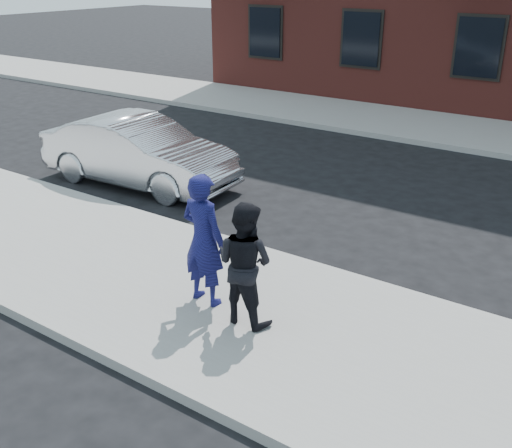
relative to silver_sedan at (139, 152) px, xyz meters
The scene contains 8 objects.
ground 5.11m from the silver_sedan, 35.92° to the right, with size 100.00×100.00×0.00m, color black.
near_sidewalk 5.25m from the silver_sedan, 38.14° to the right, with size 50.00×3.50×0.15m, color gray.
near_curb 4.39m from the silver_sedan, 19.09° to the right, with size 50.00×0.10×0.15m, color #999691.
far_sidewalk 9.26m from the silver_sedan, 63.67° to the left, with size 50.00×3.50×0.15m, color gray.
far_curb 7.70m from the silver_sedan, 57.69° to the left, with size 50.00×0.10×0.15m, color #999691.
silver_sedan is the anchor object (origin of this frame).
man_hoodie 5.56m from the silver_sedan, 36.09° to the right, with size 0.70×0.53×1.86m.
man_peacoat 6.21m from the silver_sedan, 32.72° to the right, with size 0.81×0.64×1.65m.
Camera 1 is at (5.07, -5.86, 4.44)m, focal length 42.00 mm.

